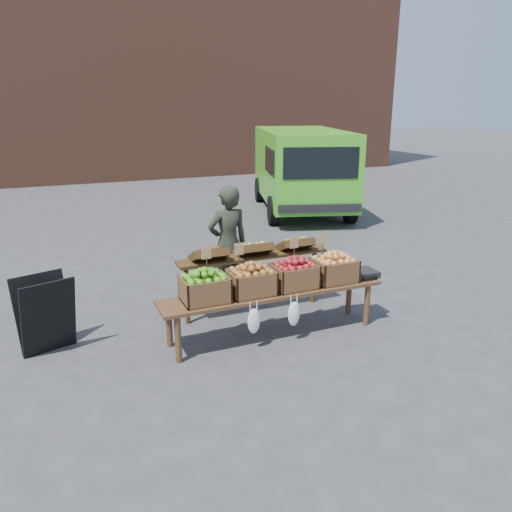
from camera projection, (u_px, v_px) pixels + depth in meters
name	position (u px, v px, depth m)	size (l,w,h in m)	color
ground	(246.00, 339.00, 5.89)	(80.00, 80.00, 0.00)	#414043
brick_building	(85.00, 33.00, 17.59)	(24.00, 4.00, 10.00)	brown
delivery_van	(301.00, 171.00, 12.52)	(2.08, 4.53, 2.03)	green
vendor	(228.00, 244.00, 6.88)	(0.59, 0.39, 1.61)	#272B1F
chalkboard_sign	(46.00, 314.00, 5.49)	(0.58, 0.32, 0.88)	black
back_table	(253.00, 275.00, 6.49)	(2.10, 0.44, 1.04)	#3E2811
display_bench	(273.00, 313.00, 5.91)	(2.70, 0.56, 0.57)	#4F311C
crate_golden_apples	(205.00, 289.00, 5.47)	(0.50, 0.40, 0.28)	#367B12
crate_russet_pears	(251.00, 282.00, 5.68)	(0.50, 0.40, 0.28)	#AC7F37
crate_red_apples	(294.00, 276.00, 5.89)	(0.50, 0.40, 0.28)	maroon
crate_green_apples	(334.00, 270.00, 6.09)	(0.50, 0.40, 0.28)	gold
weighing_scale	(363.00, 273.00, 6.28)	(0.34, 0.30, 0.08)	black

